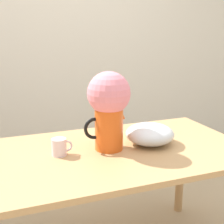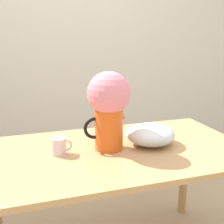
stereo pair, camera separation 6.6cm
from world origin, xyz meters
name	(u,v)px [view 2 (the right image)]	position (x,y,z in m)	size (l,w,h in m)	color
wall_back	(69,36)	(0.00, 1.85, 1.30)	(8.00, 0.05, 2.60)	silver
table	(116,165)	(-0.10, 0.08, 0.63)	(1.44, 0.84, 0.73)	tan
flower_vase	(109,104)	(-0.14, 0.10, 0.98)	(0.25, 0.23, 0.42)	#E05619
coffee_mug	(59,146)	(-0.41, 0.11, 0.77)	(0.11, 0.08, 0.09)	silver
white_bowl	(150,134)	(0.10, 0.10, 0.79)	(0.28, 0.28, 0.12)	silver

